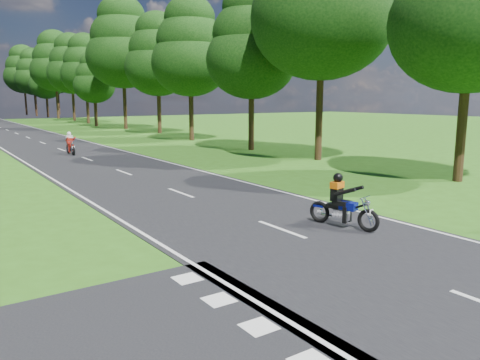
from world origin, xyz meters
TOP-DOWN VIEW (x-y plane):
  - ground at (0.00, 0.00)m, footprint 160.00×160.00m
  - main_road at (0.00, 50.00)m, footprint 7.00×140.00m
  - road_markings at (-0.14, 48.13)m, footprint 7.40×140.00m
  - treeline at (1.43, 60.06)m, footprint 40.00×115.35m
  - rider_near_blue at (1.57, 1.22)m, footprint 1.05×1.91m
  - rider_far_red at (-0.17, 22.89)m, footprint 0.63×1.74m

SIDE VIEW (x-z plane):
  - ground at x=0.00m, z-range 0.00..0.00m
  - main_road at x=0.00m, z-range 0.00..0.02m
  - road_markings at x=-0.14m, z-range 0.02..0.03m
  - rider_far_red at x=-0.17m, z-range 0.02..1.45m
  - rider_near_blue at x=1.57m, z-range 0.02..1.53m
  - treeline at x=1.43m, z-range 0.86..15.65m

